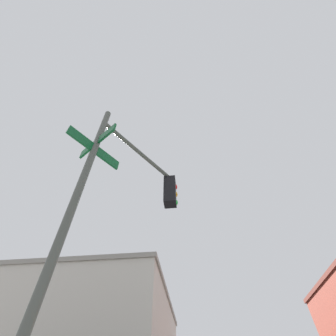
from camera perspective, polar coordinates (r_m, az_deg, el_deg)
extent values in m
cylinder|color=#474C47|center=(3.38, -23.61, -12.15)|extent=(0.12, 0.12, 5.68)
cylinder|color=#474C47|center=(5.42, -6.77, 3.56)|extent=(1.26, 1.80, 0.09)
cube|color=black|center=(5.61, 0.49, -5.74)|extent=(0.28, 0.28, 0.80)
sphere|color=red|center=(5.87, 1.42, -4.67)|extent=(0.18, 0.18, 0.18)
sphere|color=orange|center=(5.70, 1.46, -6.51)|extent=(0.18, 0.18, 0.18)
sphere|color=green|center=(5.54, 1.51, -8.45)|extent=(0.18, 0.18, 0.18)
cube|color=#0F5128|center=(4.41, -17.52, 4.52)|extent=(0.65, 0.93, 0.20)
cube|color=#0F5128|center=(4.58, -16.90, 6.21)|extent=(0.85, 0.59, 0.20)
cube|color=gray|center=(30.25, -16.22, -28.80)|extent=(15.21, 19.52, 0.40)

